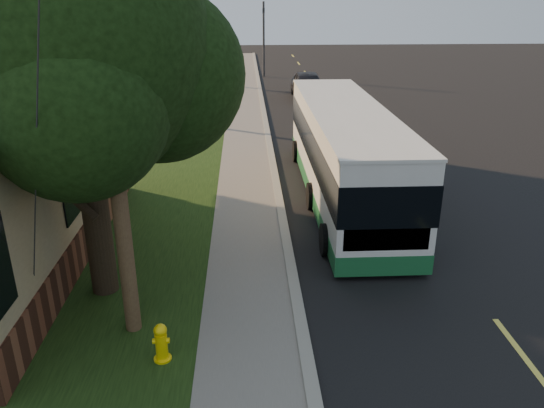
{
  "coord_description": "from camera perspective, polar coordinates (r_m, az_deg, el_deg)",
  "views": [
    {
      "loc": [
        -1.03,
        -7.9,
        6.25
      ],
      "look_at": [
        -0.43,
        3.84,
        1.5
      ],
      "focal_mm": 35.0,
      "sensor_mm": 36.0,
      "label": 1
    }
  ],
  "objects": [
    {
      "name": "utility_pole",
      "position": [
        9.32,
        -17.35,
        11.02
      ],
      "size": [
        2.86,
        3.21,
        9.07
      ],
      "color": "#473321",
      "rests_on": "ground"
    },
    {
      "name": "transit_bus",
      "position": [
        16.87,
        7.82,
        5.68
      ],
      "size": [
        2.5,
        10.86,
        2.94
      ],
      "color": "silver",
      "rests_on": "ground"
    },
    {
      "name": "ground",
      "position": [
        10.13,
        3.68,
        -16.16
      ],
      "size": [
        120.0,
        120.0,
        0.0
      ],
      "primitive_type": "plane",
      "color": "black",
      "rests_on": "ground"
    },
    {
      "name": "road",
      "position": [
        19.62,
        12.09,
        2.93
      ],
      "size": [
        8.0,
        80.0,
        0.01
      ],
      "primitive_type": "cube",
      "color": "black",
      "rests_on": "ground"
    },
    {
      "name": "leafy_tree",
      "position": [
        11.06,
        -20.15,
        15.1
      ],
      "size": [
        6.3,
        6.0,
        7.8
      ],
      "color": "black",
      "rests_on": "grass_verge"
    },
    {
      "name": "curb",
      "position": [
        18.97,
        0.33,
        2.95
      ],
      "size": [
        0.25,
        80.0,
        0.12
      ],
      "primitive_type": "cube",
      "color": "gray",
      "rests_on": "ground"
    },
    {
      "name": "traffic_signal",
      "position": [
        42.04,
        -0.9,
        17.79
      ],
      "size": [
        0.18,
        0.22,
        5.5
      ],
      "color": "#2D2D30",
      "rests_on": "ground"
    },
    {
      "name": "bare_tree_near",
      "position": [
        26.34,
        -8.51,
        12.81
      ],
      "size": [
        1.38,
        1.21,
        4.31
      ],
      "color": "black",
      "rests_on": "grass_verge"
    },
    {
      "name": "fire_hydrant",
      "position": [
        9.94,
        -11.83,
        -14.38
      ],
      "size": [
        0.32,
        0.32,
        0.74
      ],
      "color": "yellow",
      "rests_on": "grass_verge"
    },
    {
      "name": "sidewalk",
      "position": [
        18.95,
        -2.7,
        2.84
      ],
      "size": [
        2.0,
        80.0,
        0.08
      ],
      "primitive_type": "cube",
      "color": "slate",
      "rests_on": "ground"
    },
    {
      "name": "bare_tree_far",
      "position": [
        38.19,
        -6.11,
        15.5
      ],
      "size": [
        1.38,
        1.21,
        4.03
      ],
      "color": "black",
      "rests_on": "grass_verge"
    },
    {
      "name": "distant_car",
      "position": [
        33.66,
        3.85,
        12.65
      ],
      "size": [
        1.96,
        4.76,
        1.62
      ],
      "primitive_type": "imported",
      "rotation": [
        0.0,
        0.0,
        -0.01
      ],
      "color": "black",
      "rests_on": "ground"
    },
    {
      "name": "grass_verge",
      "position": [
        19.27,
        -13.17,
        2.58
      ],
      "size": [
        5.0,
        80.0,
        0.07
      ],
      "primitive_type": "cube",
      "color": "black",
      "rests_on": "ground"
    }
  ]
}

